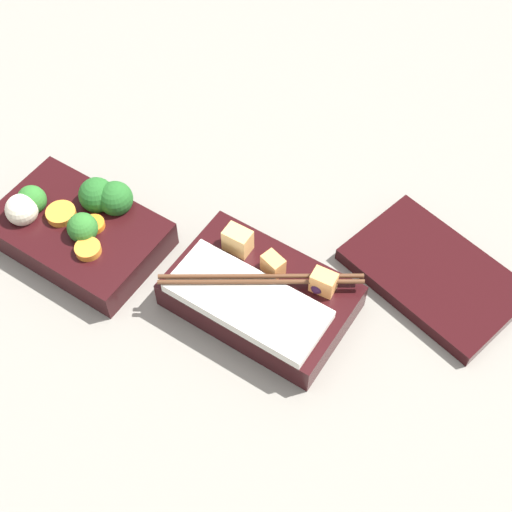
% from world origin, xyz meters
% --- Properties ---
extents(ground_plane, '(3.00, 3.00, 0.00)m').
position_xyz_m(ground_plane, '(0.00, 0.00, 0.00)').
color(ground_plane, gray).
extents(bento_tray_vegetable, '(0.19, 0.13, 0.07)m').
position_xyz_m(bento_tray_vegetable, '(-0.11, -0.02, 0.03)').
color(bento_tray_vegetable, black).
rests_on(bento_tray_vegetable, ground_plane).
extents(bento_tray_rice, '(0.19, 0.13, 0.07)m').
position_xyz_m(bento_tray_rice, '(0.12, 0.02, 0.02)').
color(bento_tray_rice, black).
rests_on(bento_tray_rice, ground_plane).
extents(bento_lid, '(0.21, 0.16, 0.02)m').
position_xyz_m(bento_lid, '(0.26, 0.15, 0.01)').
color(bento_lid, black).
rests_on(bento_lid, ground_plane).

